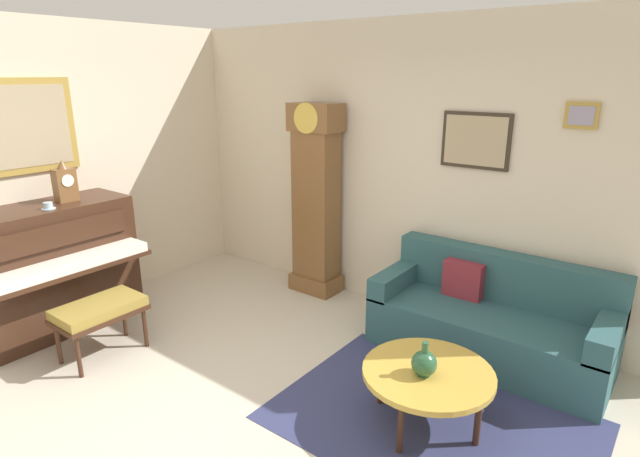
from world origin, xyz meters
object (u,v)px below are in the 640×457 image
at_px(piano, 51,268).
at_px(grandfather_clock, 316,205).
at_px(coffee_table, 428,374).
at_px(teacup, 48,206).
at_px(green_jug, 424,363).
at_px(piano_bench, 100,311).
at_px(mantel_clock, 65,183).
at_px(couch, 490,320).

height_order(piano, grandfather_clock, grandfather_clock).
relative_size(piano, coffee_table, 1.64).
distance_m(teacup, green_jug, 3.38).
height_order(piano, coffee_table, piano).
distance_m(piano, green_jug, 3.45).
bearing_deg(piano_bench, teacup, 179.27).
height_order(coffee_table, mantel_clock, mantel_clock).
distance_m(piano_bench, coffee_table, 2.71).
bearing_deg(piano_bench, couch, 37.70).
distance_m(coffee_table, mantel_clock, 3.55).
relative_size(piano, piano_bench, 2.06).
xyz_separation_m(piano, couch, (3.38, 1.99, -0.29)).
bearing_deg(mantel_clock, teacup, -58.90).
distance_m(piano_bench, green_jug, 2.69).
xyz_separation_m(coffee_table, mantel_clock, (-3.36, -0.60, 0.97)).
bearing_deg(green_jug, teacup, -166.44).
xyz_separation_m(grandfather_clock, teacup, (-1.24, -2.17, 0.24)).
relative_size(piano, couch, 0.76).
xyz_separation_m(piano, green_jug, (3.36, 0.77, -0.10)).
bearing_deg(couch, teacup, -148.34).
relative_size(piano_bench, couch, 0.37).
distance_m(couch, green_jug, 1.23).
relative_size(couch, mantel_clock, 5.00).
height_order(couch, mantel_clock, mantel_clock).
relative_size(couch, coffee_table, 2.16).
distance_m(piano_bench, mantel_clock, 1.26).
bearing_deg(couch, piano, -149.55).
xyz_separation_m(grandfather_clock, couch, (1.99, -0.17, -0.65)).
relative_size(piano, green_jug, 6.00).
relative_size(grandfather_clock, coffee_table, 2.31).
bearing_deg(piano, green_jug, 12.89).
xyz_separation_m(piano, coffee_table, (3.36, 0.83, -0.22)).
relative_size(coffee_table, teacup, 7.59).
xyz_separation_m(piano, piano_bench, (0.79, -0.01, -0.19)).
bearing_deg(grandfather_clock, piano, -122.73).
height_order(teacup, green_jug, teacup).
bearing_deg(piano, piano_bench, -1.04).
height_order(grandfather_clock, couch, grandfather_clock).
height_order(grandfather_clock, coffee_table, grandfather_clock).
relative_size(teacup, green_jug, 0.48).
bearing_deg(couch, coffee_table, -90.87).
relative_size(piano, mantel_clock, 3.79).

